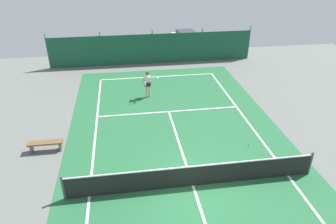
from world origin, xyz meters
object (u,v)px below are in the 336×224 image
(tennis_net, at_px, (193,176))
(tennis_player, at_px, (148,83))
(courtside_bench, at_px, (46,144))
(parked_car, at_px, (187,40))
(tennis_ball_near_player, at_px, (249,144))

(tennis_net, height_order, tennis_player, tennis_player)
(tennis_player, xyz_separation_m, courtside_bench, (-5.30, -5.16, -0.59))
(tennis_player, xyz_separation_m, parked_car, (4.49, 9.74, -0.12))
(tennis_player, relative_size, courtside_bench, 1.03)
(parked_car, bearing_deg, tennis_player, -122.36)
(parked_car, distance_m, courtside_bench, 17.84)
(parked_car, relative_size, courtside_bench, 2.75)
(tennis_net, bearing_deg, parked_car, 79.24)
(tennis_net, relative_size, courtside_bench, 6.33)
(tennis_ball_near_player, relative_size, courtside_bench, 0.04)
(tennis_net, bearing_deg, tennis_ball_near_player, 36.31)
(parked_car, bearing_deg, courtside_bench, -130.92)
(tennis_ball_near_player, xyz_separation_m, courtside_bench, (-9.64, 0.98, 0.34))
(tennis_net, height_order, parked_car, parked_car)
(tennis_net, bearing_deg, tennis_player, 96.71)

